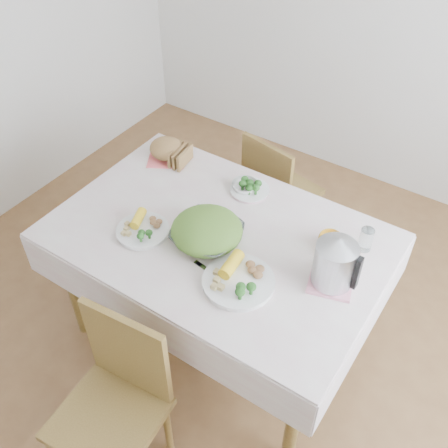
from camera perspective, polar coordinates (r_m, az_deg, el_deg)
The scene contains 18 objects.
floor at distance 2.96m, azimuth -0.55°, elevation -11.78°, with size 3.60×3.60×0.00m, color brown.
dining_table at distance 2.66m, azimuth -0.60°, elevation -7.11°, with size 1.40×0.90×0.75m, color brown.
tablecloth at distance 2.38m, azimuth -0.67°, elevation -1.22°, with size 1.50×1.00×0.01m, color beige.
chair_near at distance 2.24m, azimuth -12.65°, elevation -19.53°, with size 0.40×0.40×0.88m, color brown.
chair_far at distance 3.16m, azimuth 6.44°, elevation 4.44°, with size 0.37×0.37×0.82m, color brown.
salad_bowl at distance 2.33m, azimuth -1.87°, elevation -1.20°, with size 0.30×0.30×0.07m, color white.
dinner_plate_left at distance 2.41m, azimuth -8.83°, elevation -0.71°, with size 0.24×0.24×0.02m, color white.
dinner_plate_right at distance 2.17m, azimuth 1.59°, elevation -6.34°, with size 0.30×0.30×0.03m, color white.
broccoli_plate at distance 2.61m, azimuth 2.82°, elevation 3.71°, with size 0.20×0.20×0.02m, color beige.
napkin at distance 2.85m, azimuth -6.19°, elevation 7.23°, with size 0.20×0.20×0.00m, color #FE6C6A.
bread_loaf at distance 2.82m, azimuth -6.28°, elevation 8.16°, with size 0.18×0.17×0.11m, color brown.
fruit_bowl at distance 2.61m, azimuth 2.29°, elevation 4.12°, with size 0.13×0.13×0.04m, color white.
yellow_mug at distance 2.33m, azimuth 11.43°, elevation -2.02°, with size 0.11×0.11×0.08m, color gold.
glass_tumbler at distance 2.35m, azimuth 15.23°, elevation -1.48°, with size 0.06×0.06×0.11m, color white.
pink_tray at distance 2.22m, azimuth 11.55°, elevation -6.12°, with size 0.18×0.18×0.01m, color pink.
electric_kettle at distance 2.14m, azimuth 11.96°, elevation -4.13°, with size 0.17×0.17×0.24m, color #B2B5BA.
fork_right at distance 2.22m, azimuth 1.06°, elevation -5.21°, with size 0.02×0.20×0.00m, color silver.
knife at distance 2.22m, azimuth -1.44°, elevation -5.31°, with size 0.02×0.17×0.00m, color silver.
Camera 1 is at (0.97, -1.41, 2.42)m, focal length 42.00 mm.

